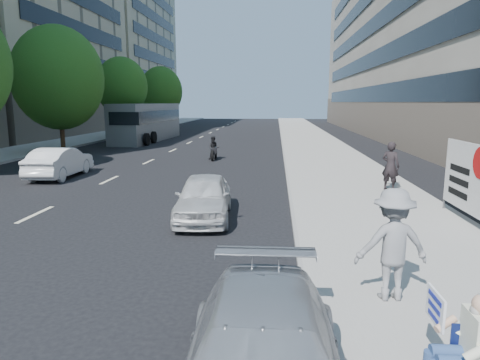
# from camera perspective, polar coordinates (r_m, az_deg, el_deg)

# --- Properties ---
(ground) EXTENTS (160.00, 160.00, 0.00)m
(ground) POSITION_cam_1_polar(r_m,az_deg,el_deg) (10.88, -0.23, -8.08)
(ground) COLOR black
(ground) RESTS_ON ground
(near_sidewalk) EXTENTS (5.00, 120.00, 0.15)m
(near_sidewalk) POSITION_cam_1_polar(r_m,az_deg,el_deg) (30.62, 10.57, 3.87)
(near_sidewalk) COLOR gray
(near_sidewalk) RESTS_ON ground
(far_sidewalk) EXTENTS (4.50, 120.00, 0.15)m
(far_sidewalk) POSITION_cam_1_polar(r_m,az_deg,el_deg) (35.21, -25.41, 3.87)
(far_sidewalk) COLOR gray
(far_sidewalk) RESTS_ON ground
(far_bldg_north) EXTENTS (22.00, 28.00, 28.00)m
(far_bldg_north) POSITION_cam_1_polar(r_m,az_deg,el_deg) (79.32, -19.12, 17.46)
(far_bldg_north) COLOR tan
(far_bldg_north) RESTS_ON ground
(near_building) EXTENTS (14.00, 70.00, 20.00)m
(near_building) POSITION_cam_1_polar(r_m,az_deg,el_deg) (45.72, 26.66, 17.55)
(near_building) COLOR gray
(near_building) RESTS_ON ground
(tree_far_c) EXTENTS (6.00, 6.00, 8.47)m
(tree_far_c) POSITION_cam_1_polar(r_m,az_deg,el_deg) (31.87, -23.08, 12.39)
(tree_far_c) COLOR #382616
(tree_far_c) RESTS_ON ground
(tree_far_d) EXTENTS (4.80, 4.80, 7.65)m
(tree_far_d) POSITION_cam_1_polar(r_m,az_deg,el_deg) (42.87, -15.49, 11.92)
(tree_far_d) COLOR #382616
(tree_far_d) RESTS_ON ground
(tree_far_e) EXTENTS (5.40, 5.40, 7.89)m
(tree_far_e) POSITION_cam_1_polar(r_m,az_deg,el_deg) (56.23, -10.50, 11.55)
(tree_far_e) COLOR #382616
(tree_far_e) RESTS_ON ground
(seated_protester) EXTENTS (0.83, 1.12, 1.31)m
(seated_protester) POSITION_cam_1_polar(r_m,az_deg,el_deg) (5.53, 27.83, -18.58)
(seated_protester) COLOR navy
(seated_protester) RESTS_ON near_sidewalk
(jogger) EXTENTS (1.30, 0.85, 1.90)m
(jogger) POSITION_cam_1_polar(r_m,az_deg,el_deg) (7.65, 19.65, -8.08)
(jogger) COLOR gray
(jogger) RESTS_ON near_sidewalk
(pedestrian_woman) EXTENTS (0.80, 0.76, 1.84)m
(pedestrian_woman) POSITION_cam_1_polar(r_m,az_deg,el_deg) (17.06, 19.43, 1.78)
(pedestrian_woman) COLOR black
(pedestrian_woman) RESTS_ON near_sidewalk
(protest_banner) EXTENTS (0.08, 3.06, 2.20)m
(protest_banner) POSITION_cam_1_polar(r_m,az_deg,el_deg) (13.30, 28.09, 0.30)
(protest_banner) COLOR #4C4C4C
(protest_banner) RESTS_ON near_sidewalk
(white_sedan_near) EXTENTS (1.84, 3.97, 1.32)m
(white_sedan_near) POSITION_cam_1_polar(r_m,az_deg,el_deg) (12.77, -4.85, -2.27)
(white_sedan_near) COLOR silver
(white_sedan_near) RESTS_ON ground
(white_sedan_mid) EXTENTS (1.61, 4.29, 1.40)m
(white_sedan_mid) POSITION_cam_1_polar(r_m,az_deg,el_deg) (21.45, -22.89, 2.20)
(white_sedan_mid) COLOR silver
(white_sedan_mid) RESTS_ON ground
(motorcycle) EXTENTS (0.73, 2.05, 1.42)m
(motorcycle) POSITION_cam_1_polar(r_m,az_deg,el_deg) (25.91, -3.50, 4.12)
(motorcycle) COLOR black
(motorcycle) RESTS_ON ground
(bus) EXTENTS (3.20, 12.17, 3.30)m
(bus) POSITION_cam_1_polar(r_m,az_deg,el_deg) (39.75, -12.23, 7.52)
(bus) COLOR slate
(bus) RESTS_ON ground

